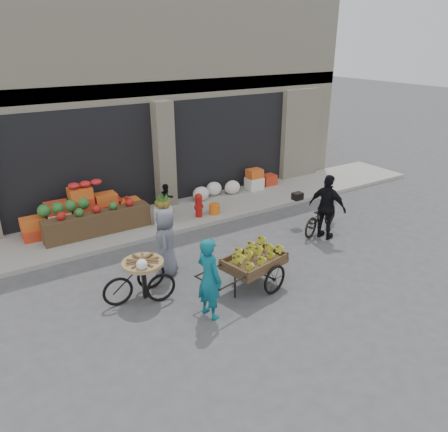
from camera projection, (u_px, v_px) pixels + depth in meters
ground at (263, 275)px, 9.83m from camera, size 80.00×80.00×0.00m
sidewalk at (180, 215)px, 13.01m from camera, size 18.00×2.20×0.12m
building at (123, 88)px, 14.81m from camera, size 14.00×6.45×7.00m
fruit_display at (92, 209)px, 11.76m from camera, size 3.10×1.12×1.24m
pineapple_bin at (163, 216)px, 12.13m from camera, size 0.52×0.52×0.50m
fire_hydrant at (199, 204)px, 12.58m from camera, size 0.22×0.22×0.71m
orange_bucket at (214, 209)px, 12.88m from camera, size 0.32×0.32×0.30m
right_bay_goods at (241, 184)px, 14.64m from camera, size 3.35×0.60×0.70m
seated_person at (167, 199)px, 12.71m from camera, size 0.51×0.43×0.93m
banana_cart at (253, 261)px, 9.08m from camera, size 2.30×1.28×0.91m
vendor_woman at (209, 278)px, 8.12m from camera, size 0.49×0.66×1.64m
tricycle_cart at (143, 274)px, 8.79m from camera, size 1.43×0.88×0.95m
vendor_grey at (166, 242)px, 9.66m from camera, size 0.80×0.90×1.54m
bicycle at (321, 216)px, 11.91m from camera, size 1.82×1.13×0.90m
cyclist at (327, 207)px, 11.34m from camera, size 0.74×1.10×1.74m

